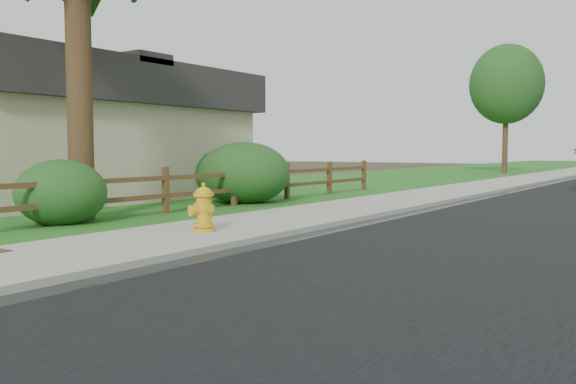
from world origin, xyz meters
The scene contains 12 objects.
ground centered at (0.00, 0.00, 0.00)m, with size 120.00×120.00×0.00m, color #362D1D.
sidewalk centered at (-0.90, 35.00, 0.05)m, with size 2.20×90.00×0.10m, color gray.
grass_strip centered at (-2.80, 35.00, 0.03)m, with size 1.60×90.00×0.06m, color #185217.
lawn_near centered at (-8.00, 35.00, 0.02)m, with size 9.00×90.00×0.04m, color #185217.
ranch_fence centered at (-3.60, 6.40, 0.62)m, with size 0.12×16.92×1.10m.
house centered at (-11.00, 7.00, 2.08)m, with size 10.60×9.60×4.05m.
fire_hydrant centered at (-0.59, 3.14, 0.48)m, with size 0.54×0.44×0.83m.
boulder centered at (-6.00, 4.46, 0.36)m, with size 1.08×0.81×0.72m, color brown.
shrub_a centered at (-3.90, 2.73, 0.65)m, with size 1.73×1.73×1.30m, color #1B4418.
shrub_c centered at (-6.27, 9.70, 0.74)m, with size 2.04×2.04×1.48m, color #1B4418.
shrub_d centered at (-3.90, 8.40, 0.85)m, with size 2.48×2.48×1.69m, color #1B4418.
tree_mid_left centered at (-3.90, 34.19, 5.47)m, with size 4.43×4.43×7.92m.
Camera 1 is at (6.36, -4.47, 1.49)m, focal length 38.00 mm.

